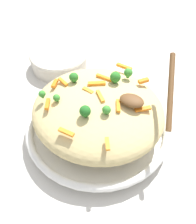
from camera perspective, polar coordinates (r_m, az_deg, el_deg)
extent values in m
plane|color=beige|center=(0.68, 0.00, -4.58)|extent=(2.40, 2.40, 0.00)
cylinder|color=white|center=(0.67, 0.00, -3.96)|extent=(0.34, 0.34, 0.02)
torus|color=white|center=(0.66, 0.00, -2.79)|extent=(0.37, 0.37, 0.02)
torus|color=black|center=(0.65, 0.00, -2.57)|extent=(0.36, 0.36, 0.00)
ellipsoid|color=#D1BA7A|center=(0.62, 0.00, 0.38)|extent=(0.32, 0.31, 0.10)
cube|color=orange|center=(0.63, -9.95, 6.13)|extent=(0.01, 0.03, 0.01)
cube|color=orange|center=(0.60, -2.26, 4.88)|extent=(0.03, 0.01, 0.01)
cube|color=orange|center=(0.61, -0.29, 6.44)|extent=(0.04, 0.03, 0.01)
cube|color=orange|center=(0.58, 0.52, 3.60)|extent=(0.03, 0.03, 0.01)
cube|color=orange|center=(0.58, -11.34, 1.77)|extent=(0.02, 0.03, 0.01)
cube|color=orange|center=(0.64, 10.23, 6.97)|extent=(0.03, 0.03, 0.01)
cube|color=orange|center=(0.63, -7.91, 6.76)|extent=(0.03, 0.02, 0.01)
cube|color=orange|center=(0.50, 2.13, -7.18)|extent=(0.02, 0.03, 0.01)
cube|color=orange|center=(0.68, 5.94, 10.12)|extent=(0.04, 0.01, 0.01)
cube|color=orange|center=(0.63, 1.39, 7.76)|extent=(0.04, 0.01, 0.01)
cube|color=orange|center=(0.57, 10.12, 0.71)|extent=(0.04, 0.03, 0.01)
cube|color=orange|center=(0.56, 4.58, 1.38)|extent=(0.02, 0.04, 0.01)
cube|color=orange|center=(0.52, -7.19, -4.54)|extent=(0.04, 0.01, 0.01)
cylinder|color=#205B1C|center=(0.54, -2.47, -0.85)|extent=(0.01, 0.01, 0.01)
sphere|color=#236B23|center=(0.53, -2.51, 0.07)|extent=(0.02, 0.02, 0.02)
cylinder|color=#377928|center=(0.55, 1.91, -0.22)|extent=(0.01, 0.01, 0.01)
sphere|color=#3D8E33|center=(0.54, 1.93, 0.52)|extent=(0.02, 0.02, 0.02)
cylinder|color=#377928|center=(0.60, -12.40, 3.42)|extent=(0.01, 0.01, 0.01)
sphere|color=#3D8E33|center=(0.60, -12.53, 4.04)|extent=(0.02, 0.02, 0.02)
cylinder|color=#296820|center=(0.62, 3.89, 6.92)|extent=(0.01, 0.01, 0.01)
sphere|color=#2D7A28|center=(0.62, 3.96, 7.89)|extent=(0.03, 0.03, 0.03)
cylinder|color=#296820|center=(0.63, -5.43, 7.04)|extent=(0.01, 0.01, 0.01)
sphere|color=#2D7A28|center=(0.62, -5.50, 7.84)|extent=(0.02, 0.02, 0.02)
cylinder|color=#377928|center=(0.65, 6.76, 8.03)|extent=(0.01, 0.01, 0.01)
sphere|color=#3D8E33|center=(0.64, 6.85, 8.83)|extent=(0.02, 0.02, 0.02)
cylinder|color=#377928|center=(0.59, -9.26, 2.65)|extent=(0.01, 0.01, 0.00)
sphere|color=#3D8E33|center=(0.58, -9.35, 3.21)|extent=(0.02, 0.02, 0.02)
ellipsoid|color=brown|center=(0.57, 7.65, 2.58)|extent=(0.06, 0.04, 0.02)
cylinder|color=brown|center=(0.55, 16.11, 4.61)|extent=(0.06, 0.16, 0.09)
cylinder|color=beige|center=(0.88, -8.75, 11.61)|extent=(0.19, 0.19, 0.06)
torus|color=beige|center=(0.87, -8.90, 12.71)|extent=(0.19, 0.19, 0.01)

